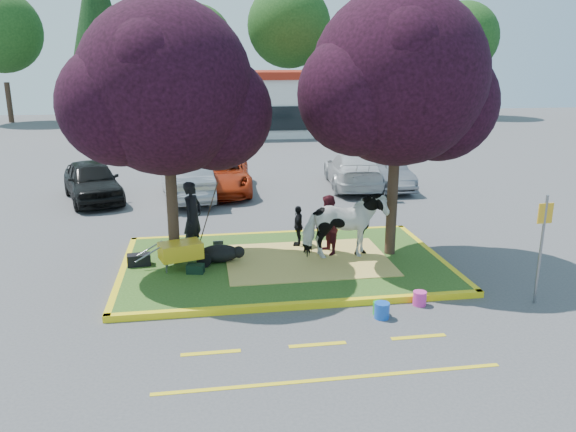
{
  "coord_description": "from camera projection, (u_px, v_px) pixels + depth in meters",
  "views": [
    {
      "loc": [
        -2.02,
        -13.55,
        5.19
      ],
      "look_at": [
        0.17,
        0.5,
        1.22
      ],
      "focal_mm": 35.0,
      "sensor_mm": 36.0,
      "label": 1
    }
  ],
  "objects": [
    {
      "name": "car_red",
      "position": [
        221.0,
        174.0,
        22.7
      ],
      "size": [
        2.5,
        5.17,
        1.42
      ],
      "primitive_type": "imported",
      "rotation": [
        0.0,
        0.0,
        -0.03
      ],
      "color": "#AA2B0E",
      "rests_on": "ground"
    },
    {
      "name": "curb_far",
      "position": [
        272.0,
        234.0,
        17.02
      ],
      "size": [
        8.3,
        0.16,
        0.15
      ],
      "primitive_type": "cube",
      "color": "yellow",
      "rests_on": "ground"
    },
    {
      "name": "handler",
      "position": [
        193.0,
        217.0,
        15.03
      ],
      "size": [
        0.76,
        0.84,
        1.94
      ],
      "primitive_type": "imported",
      "rotation": [
        0.0,
        0.0,
        1.04
      ],
      "color": "black",
      "rests_on": "median_island"
    },
    {
      "name": "fire_lane_stripe_a",
      "position": [
        211.0,
        353.0,
        10.29
      ],
      "size": [
        1.1,
        0.12,
        0.01
      ],
      "primitive_type": "cube",
      "color": "yellow",
      "rests_on": "ground"
    },
    {
      "name": "fire_lane_stripe_c",
      "position": [
        418.0,
        337.0,
        10.88
      ],
      "size": [
        1.1,
        0.12,
        0.01
      ],
      "primitive_type": "cube",
      "color": "yellow",
      "rests_on": "ground"
    },
    {
      "name": "curb_left",
      "position": [
        123.0,
        273.0,
        13.96
      ],
      "size": [
        0.16,
        5.3,
        0.15
      ],
      "primitive_type": "cube",
      "color": "yellow",
      "rests_on": "ground"
    },
    {
      "name": "visitor_b",
      "position": [
        298.0,
        226.0,
        15.63
      ],
      "size": [
        0.45,
        0.72,
        1.15
      ],
      "primitive_type": "imported",
      "rotation": [
        0.0,
        0.0,
        -1.84
      ],
      "color": "black",
      "rests_on": "median_island"
    },
    {
      "name": "fire_lane_stripe_b",
      "position": [
        318.0,
        345.0,
        10.59
      ],
      "size": [
        1.1,
        0.12,
        0.01
      ],
      "primitive_type": "cube",
      "color": "yellow",
      "rests_on": "ground"
    },
    {
      "name": "calf",
      "position": [
        219.0,
        253.0,
        14.45
      ],
      "size": [
        1.19,
        0.95,
        0.45
      ],
      "primitive_type": "ellipsoid",
      "rotation": [
        0.0,
        0.0,
        -0.41
      ],
      "color": "black",
      "rests_on": "median_island"
    },
    {
      "name": "treeline",
      "position": [
        234.0,
        29.0,
        48.48
      ],
      "size": [
        46.58,
        7.8,
        14.63
      ],
      "color": "black",
      "rests_on": "ground"
    },
    {
      "name": "wheelbarrow",
      "position": [
        181.0,
        251.0,
        13.88
      ],
      "size": [
        1.83,
        0.88,
        0.69
      ],
      "rotation": [
        0.0,
        0.0,
        0.3
      ],
      "color": "black",
      "rests_on": "median_island"
    },
    {
      "name": "curb_near",
      "position": [
        302.0,
        305.0,
        12.11
      ],
      "size": [
        8.3,
        0.16,
        0.15
      ],
      "primitive_type": "cube",
      "color": "yellow",
      "rests_on": "ground"
    },
    {
      "name": "ground",
      "position": [
        285.0,
        267.0,
        14.59
      ],
      "size": [
        90.0,
        90.0,
        0.0
      ],
      "primitive_type": "plane",
      "color": "#424244",
      "rests_on": "ground"
    },
    {
      "name": "visitor_a",
      "position": [
        328.0,
        225.0,
        14.88
      ],
      "size": [
        0.77,
        0.9,
        1.61
      ],
      "primitive_type": "imported",
      "rotation": [
        0.0,
        0.0,
        -1.33
      ],
      "color": "#43131A",
      "rests_on": "median_island"
    },
    {
      "name": "tree_purple_left",
      "position": [
        167.0,
        96.0,
        13.36
      ],
      "size": [
        5.06,
        4.2,
        6.51
      ],
      "color": "black",
      "rests_on": "median_island"
    },
    {
      "name": "car_white",
      "position": [
        353.0,
        170.0,
        23.49
      ],
      "size": [
        2.61,
        5.26,
        1.47
      ],
      "primitive_type": "imported",
      "rotation": [
        0.0,
        0.0,
        3.03
      ],
      "color": "silver",
      "rests_on": "ground"
    },
    {
      "name": "bucket_blue",
      "position": [
        382.0,
        310.0,
        11.64
      ],
      "size": [
        0.41,
        0.41,
        0.34
      ],
      "primitive_type": "cylinder",
      "rotation": [
        0.0,
        0.0,
        0.35
      ],
      "color": "blue",
      "rests_on": "ground"
    },
    {
      "name": "fire_lane_long",
      "position": [
        332.0,
        379.0,
        9.45
      ],
      "size": [
        6.0,
        0.1,
        0.01
      ],
      "primitive_type": "cube",
      "color": "yellow",
      "rests_on": "ground"
    },
    {
      "name": "car_silver",
      "position": [
        186.0,
        178.0,
        21.58
      ],
      "size": [
        2.23,
        4.96,
        1.58
      ],
      "primitive_type": "imported",
      "rotation": [
        0.0,
        0.0,
        3.26
      ],
      "color": "#999BA0",
      "rests_on": "ground"
    },
    {
      "name": "median_island",
      "position": [
        285.0,
        264.0,
        14.57
      ],
      "size": [
        8.0,
        5.0,
        0.15
      ],
      "primitive_type": "cube",
      "color": "#284916",
      "rests_on": "ground"
    },
    {
      "name": "gear_bag_dark",
      "position": [
        139.0,
        260.0,
        14.23
      ],
      "size": [
        0.61,
        0.38,
        0.29
      ],
      "primitive_type": "cube",
      "rotation": [
        0.0,
        0.0,
        0.11
      ],
      "color": "black",
      "rests_on": "median_island"
    },
    {
      "name": "car_grey",
      "position": [
        385.0,
        173.0,
        23.35
      ],
      "size": [
        1.46,
        4.02,
        1.32
      ],
      "primitive_type": "imported",
      "rotation": [
        0.0,
        0.0,
        0.02
      ],
      "color": "slate",
      "rests_on": "ground"
    },
    {
      "name": "tree_purple_right",
      "position": [
        399.0,
        86.0,
        13.96
      ],
      "size": [
        5.3,
        4.4,
        6.82
      ],
      "color": "black",
      "rests_on": "median_island"
    },
    {
      "name": "bucket_green",
      "position": [
        379.0,
        308.0,
        11.83
      ],
      "size": [
        0.32,
        0.32,
        0.28
      ],
      "primitive_type": "cylinder",
      "rotation": [
        0.0,
        0.0,
        -0.28
      ],
      "color": "green",
      "rests_on": "ground"
    },
    {
      "name": "sign_post",
      "position": [
        542.0,
        238.0,
        12.01
      ],
      "size": [
        0.34,
        0.06,
        2.45
      ],
      "rotation": [
        0.0,
        0.0,
        0.06
      ],
      "color": "slate",
      "rests_on": "ground"
    },
    {
      "name": "curb_right",
      "position": [
        434.0,
        256.0,
        15.17
      ],
      "size": [
        0.16,
        5.3,
        0.15
      ],
      "primitive_type": "cube",
      "color": "yellow",
      "rests_on": "ground"
    },
    {
      "name": "cow",
      "position": [
        344.0,
        226.0,
        14.54
      ],
      "size": [
        2.14,
        1.02,
        1.79
      ],
      "primitive_type": "imported",
      "rotation": [
        0.0,
        0.0,
        1.6
      ],
      "color": "white",
      "rests_on": "median_island"
    },
    {
      "name": "car_black",
      "position": [
        92.0,
        181.0,
        21.26
      ],
      "size": [
        3.1,
        4.81,
        1.52
      ],
      "primitive_type": "imported",
      "rotation": [
        0.0,
        0.0,
        0.32
      ],
      "color": "black",
      "rests_on": "ground"
    },
    {
      "name": "retail_building",
      "position": [
        255.0,
        101.0,
        40.91
      ],
      "size": [
        20.4,
        8.4,
        4.4
      ],
      "color": "silver",
      "rests_on": "ground"
    },
    {
      "name": "bucket_pink",
      "position": [
        420.0,
        298.0,
        12.26
      ],
      "size": [
        0.37,
        0.37,
        0.32
      ],
      "primitive_type": "cylinder",
      "rotation": [
        0.0,
        0.0,
        0.34
      ],
      "color": "#D8309A",
      "rests_on": "ground"
    },
    {
      "name": "gear_bag_green",
      "position": [
        195.0,
        269.0,
        13.72
      ],
      "size": [
        0.46,
        0.34,
        0.22
      ],
      "primitive_type": "cube",
      "rotation": [
        0.0,
        0.0,
        -0.22
      ],
      "color": "black",
      "rests_on": "median_island"
    },
    {
      "name": "straw_bedding",
      "position": [
        307.0,
        260.0,
        14.63
      ],
      "size": [
        4.2,
        3.0,
        0.01
      ],
      "primitive_type": "cube",
      "color": "#ECD561",
      "rests_on": "median_island"
    }
  ]
}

